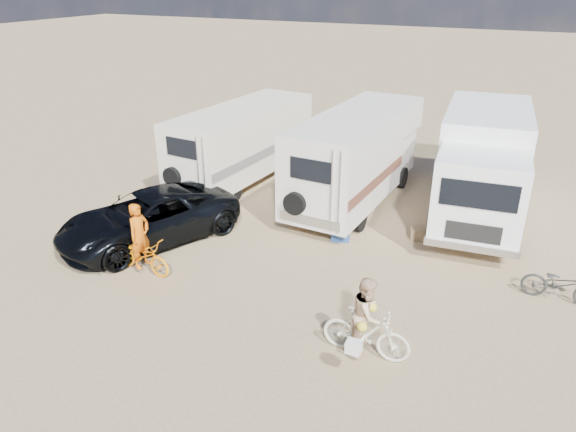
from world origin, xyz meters
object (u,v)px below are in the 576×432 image
at_px(rv_left, 242,145).
at_px(box_truck, 482,168).
at_px(rv_main, 356,159).
at_px(rider_man, 140,242).
at_px(dark_suv, 148,218).
at_px(cooler, 341,234).
at_px(bike_woman, 366,332).
at_px(rider_woman, 367,322).
at_px(crate, 418,233).
at_px(bike_parked, 561,284).
at_px(bike_man, 142,255).

relative_size(rv_left, box_truck, 0.93).
xyz_separation_m(rv_main, rider_man, (-3.34, -6.76, -0.64)).
relative_size(dark_suv, cooler, 10.16).
bearing_deg(dark_suv, rv_left, 115.30).
xyz_separation_m(rider_man, cooler, (3.94, 3.88, -0.65)).
distance_m(bike_woman, rider_woman, 0.25).
bearing_deg(cooler, rider_man, -149.36).
bearing_deg(crate, bike_parked, -25.47).
relative_size(rv_main, bike_parked, 3.91).
bearing_deg(rider_man, bike_parked, -67.60).
xyz_separation_m(box_truck, bike_woman, (-0.98, -8.02, -1.06)).
bearing_deg(rv_main, bike_man, -113.38).
bearing_deg(bike_man, rv_left, 13.20).
distance_m(rv_left, rider_woman, 10.57).
xyz_separation_m(bike_parked, cooler, (-5.72, 0.73, -0.25)).
height_order(rv_main, cooler, rv_main).
bearing_deg(dark_suv, box_truck, 59.83).
bearing_deg(rv_left, bike_man, -76.81).
distance_m(box_truck, rider_woman, 8.12).
bearing_deg(crate, rv_main, 144.84).
relative_size(rider_man, rider_woman, 1.07).
xyz_separation_m(bike_woman, crate, (-0.25, 5.62, -0.37)).
relative_size(bike_man, rider_man, 1.03).
bearing_deg(dark_suv, bike_man, -32.43).
xyz_separation_m(dark_suv, bike_man, (0.97, -1.48, -0.25)).
relative_size(box_truck, crate, 15.77).
bearing_deg(rv_main, bike_parked, -26.80).
xyz_separation_m(bike_man, bike_parked, (9.67, 3.15, -0.01)).
bearing_deg(cooler, bike_parked, -21.14).
bearing_deg(crate, dark_suv, -153.57).
distance_m(bike_man, bike_woman, 6.24).
height_order(dark_suv, bike_woman, dark_suv).
distance_m(rv_left, rider_man, 7.05).
bearing_deg(rider_man, bike_man, 0.00).
height_order(bike_man, crate, bike_man).
height_order(box_truck, rider_man, box_truck).
relative_size(dark_suv, rider_man, 3.00).
height_order(rv_main, bike_woman, rv_main).
xyz_separation_m(rider_woman, cooler, (-2.25, 4.58, -0.60)).
bearing_deg(rider_woman, crate, 0.91).
bearing_deg(crate, bike_man, -140.38).
xyz_separation_m(box_truck, rider_man, (-7.17, -7.32, -0.75)).
bearing_deg(box_truck, bike_woman, -102.51).
bearing_deg(bike_woman, bike_man, 81.85).
height_order(rv_left, dark_suv, rv_left).
bearing_deg(rider_man, box_truck, -40.05).
height_order(rider_man, cooler, rider_man).
bearing_deg(rv_left, rv_main, 1.84).
distance_m(bike_woman, crate, 5.64).
distance_m(box_truck, cooler, 4.93).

